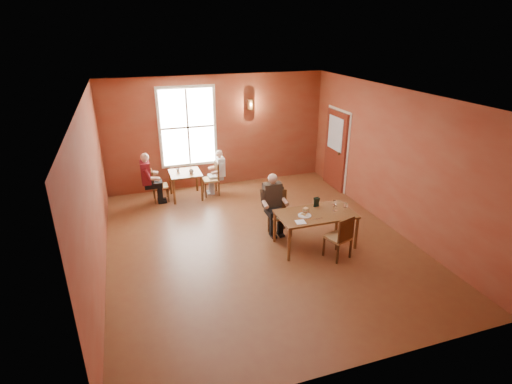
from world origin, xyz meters
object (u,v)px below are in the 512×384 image
object	(u,v)px
chair_diner_main	(280,214)
chair_diner_white	(211,179)
diner_maroon	(158,177)
main_table	(315,229)
diner_main	(281,208)
chair_empty	(338,236)
chair_diner_maroon	(160,185)
diner_white	(211,174)
second_table	(186,185)

from	to	relation	value
chair_diner_main	chair_diner_white	world-z (taller)	chair_diner_main
diner_maroon	main_table	bearing A→B (deg)	40.12
diner_maroon	diner_main	bearing A→B (deg)	40.40
chair_empty	diner_maroon	xyz separation A→B (m)	(-2.97, 3.82, 0.19)
diner_maroon	chair_diner_maroon	bearing A→B (deg)	90.00
diner_main	diner_white	bearing A→B (deg)	-71.34
second_table	chair_diner_white	bearing A→B (deg)	0.00
main_table	diner_white	xyz separation A→B (m)	(-1.39, 3.27, 0.21)
chair_diner_main	second_table	distance (m)	3.06
main_table	second_table	bearing A→B (deg)	122.40
diner_white	chair_empty	bearing A→B (deg)	-157.15
diner_main	second_table	bearing A→B (deg)	-59.27
diner_main	chair_diner_maroon	world-z (taller)	diner_main
chair_diner_main	chair_empty	distance (m)	1.40
main_table	chair_diner_maroon	bearing A→B (deg)	129.81
chair_diner_main	diner_maroon	bearing A→B (deg)	-49.27
main_table	chair_diner_maroon	world-z (taller)	chair_diner_maroon
main_table	chair_diner_white	bearing A→B (deg)	113.55
main_table	chair_diner_white	world-z (taller)	chair_diner_white
diner_white	second_table	bearing A→B (deg)	90.00
chair_empty	second_table	xyz separation A→B (m)	(-2.29, 3.82, -0.10)
second_table	diner_white	bearing A→B (deg)	0.00
main_table	diner_main	xyz separation A→B (m)	(-0.50, 0.62, 0.27)
diner_white	chair_diner_white	bearing A→B (deg)	90.00
main_table	chair_diner_white	distance (m)	3.57
chair_diner_maroon	second_table	bearing A→B (deg)	90.00
main_table	chair_empty	world-z (taller)	chair_empty
main_table	chair_diner_maroon	size ratio (longest dim) A/B	1.83
chair_diner_maroon	main_table	bearing A→B (deg)	39.81
chair_diner_main	second_table	bearing A→B (deg)	-58.98
chair_diner_main	chair_diner_white	xyz separation A→B (m)	(-0.92, 2.62, -0.03)
second_table	chair_diner_white	distance (m)	0.66
chair_diner_white	diner_white	size ratio (longest dim) A/B	0.78
chair_empty	main_table	bearing A→B (deg)	93.26
chair_diner_white	main_table	bearing A→B (deg)	-156.45
chair_diner_white	chair_diner_maroon	size ratio (longest dim) A/B	1.06
chair_empty	diner_maroon	size ratio (longest dim) A/B	0.70
chair_diner_main	chair_diner_white	size ratio (longest dim) A/B	1.07
second_table	chair_diner_maroon	world-z (taller)	chair_diner_maroon
chair_diner_main	diner_main	xyz separation A→B (m)	(0.00, -0.03, 0.16)
second_table	diner_maroon	xyz separation A→B (m)	(-0.68, 0.00, 0.30)
chair_empty	diner_white	bearing A→B (deg)	94.82
diner_main	chair_diner_maroon	distance (m)	3.47
diner_main	chair_empty	xyz separation A→B (m)	(0.71, -1.17, -0.18)
chair_diner_maroon	diner_maroon	bearing A→B (deg)	-90.00
diner_white	diner_maroon	world-z (taller)	diner_maroon
diner_main	chair_diner_white	distance (m)	2.81
chair_diner_main	diner_white	size ratio (longest dim) A/B	0.83
second_table	chair_diner_white	xyz separation A→B (m)	(0.65, 0.00, 0.10)
diner_white	chair_diner_main	bearing A→B (deg)	-161.14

